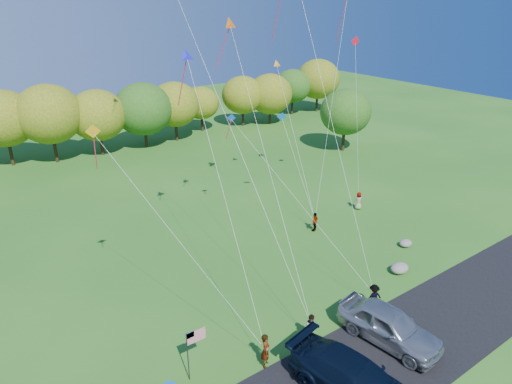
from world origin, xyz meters
The scene contains 13 objects.
ground centered at (0.00, 0.00, 0.00)m, with size 140.00×140.00×0.00m, color #235A19.
asphalt_lane centered at (0.00, -4.00, 0.03)m, with size 44.00×6.00×0.06m, color black.
treeline centered at (-0.96, 36.03, 4.81)m, with size 75.49×28.26×8.72m.
minivan_navy centered at (-2.37, -4.77, 1.02)m, with size 2.69×6.61×1.92m, color black.
minivan_silver centered at (1.92, -3.21, 1.04)m, with size 2.32×5.77×1.97m, color #979BA1.
flyer_a centered at (-4.55, -0.80, 0.97)m, with size 0.71×0.47×1.95m, color #4C4C59.
flyer_b centered at (-1.46, -0.80, 0.85)m, with size 0.83×0.64×1.70m, color #4C4C59.
flyer_c centered at (3.47, -0.80, 0.81)m, with size 1.05×0.60×1.63m, color #4C4C59.
flyer_d centered at (7.26, 8.57, 0.79)m, with size 0.93×0.39×1.59m, color #4C4C59.
flyer_e centered at (13.12, 9.36, 0.79)m, with size 0.77×0.50×1.57m, color #4C4C59.
flag_assembly centered at (-7.82, 0.61, 2.14)m, with size 1.04×0.68×2.82m.
boulder_near centered at (7.91, 0.76, 0.34)m, with size 1.35×1.06×0.67m, color gray.
boulder_far centered at (11.16, 2.76, 0.27)m, with size 1.02×0.85×0.53m, color gray.
Camera 1 is at (-15.27, -15.04, 17.30)m, focal length 32.00 mm.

